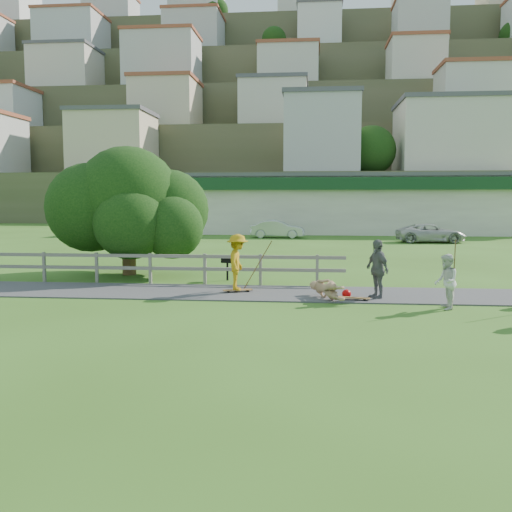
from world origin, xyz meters
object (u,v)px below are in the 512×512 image
at_px(car_silver, 277,229).
at_px(bbq, 227,269).
at_px(skater_rider, 238,265).
at_px(skater_fallen, 327,289).
at_px(spectator_a, 446,282).
at_px(spectator_b, 377,269).
at_px(car_white, 431,233).
at_px(tree, 128,224).

bearing_deg(car_silver, bbq, 179.47).
height_order(skater_rider, skater_fallen, skater_rider).
height_order(car_silver, bbq, car_silver).
height_order(spectator_a, spectator_b, spectator_b).
distance_m(spectator_a, car_silver, 28.18).
xyz_separation_m(spectator_a, bbq, (-6.85, 4.90, -0.33)).
relative_size(skater_rider, bbq, 2.07).
height_order(spectator_b, car_white, spectator_b).
xyz_separation_m(car_silver, car_white, (10.77, -3.45, -0.03)).
xyz_separation_m(skater_rider, skater_fallen, (2.87, -0.99, -0.58)).
xyz_separation_m(spectator_a, car_white, (4.41, 24.00, -0.13)).
relative_size(skater_fallen, car_white, 0.39).
distance_m(car_silver, bbq, 22.56).
xyz_separation_m(skater_fallen, bbq, (-3.62, 3.78, 0.11)).
xyz_separation_m(spectator_b, bbq, (-5.13, 3.46, -0.48)).
bearing_deg(bbq, spectator_b, -24.38).
height_order(skater_rider, bbq, skater_rider).
relative_size(spectator_a, car_white, 0.33).
xyz_separation_m(skater_fallen, spectator_a, (3.23, -1.12, 0.45)).
distance_m(skater_rider, spectator_a, 6.46).
distance_m(spectator_b, bbq, 6.20).
height_order(skater_fallen, bbq, bbq).
bearing_deg(spectator_a, skater_fallen, -103.52).
relative_size(car_silver, car_white, 0.89).
distance_m(spectator_a, spectator_b, 2.25).
bearing_deg(spectator_a, car_silver, -161.43).
distance_m(spectator_a, tree, 12.64).
bearing_deg(tree, skater_fallen, -32.45).
bearing_deg(bbq, car_white, 69.06).
height_order(spectator_a, tree, tree).
bearing_deg(car_silver, car_white, -107.06).
height_order(tree, bbq, tree).
bearing_deg(skater_rider, tree, 50.28).
distance_m(skater_rider, skater_fallen, 3.09).
bearing_deg(car_white, bbq, 145.99).
xyz_separation_m(car_white, bbq, (-11.26, -19.10, -0.20)).
bearing_deg(skater_fallen, spectator_b, -13.25).
relative_size(car_white, tree, 0.69).
relative_size(car_silver, bbq, 4.67).
relative_size(skater_rider, car_white, 0.39).
relative_size(skater_fallen, car_silver, 0.44).
distance_m(skater_rider, car_white, 24.28).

